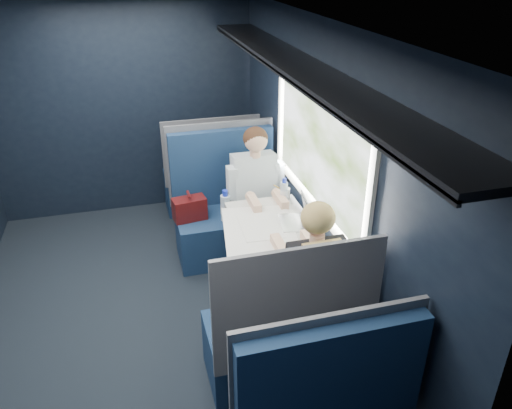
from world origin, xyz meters
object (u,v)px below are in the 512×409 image
object	(u,v)px
table	(272,234)
woman	(311,276)
seat_bay_far	(283,334)
man	(257,190)
cup	(286,193)
bottle_small	(284,191)
seat_bay_near	(226,214)
laptop	(300,216)
seat_row_front	(210,177)

from	to	relation	value
table	woman	distance (m)	0.71
seat_bay_far	man	world-z (taller)	man
table	cup	distance (m)	0.53
woman	bottle_small	bearing A→B (deg)	81.82
bottle_small	cup	xyz separation A→B (m)	(0.04, 0.06, -0.05)
table	seat_bay_near	size ratio (longest dim) A/B	0.79
table	woman	bearing A→B (deg)	-84.55
seat_bay_near	cup	bearing A→B (deg)	-43.46
seat_bay_near	bottle_small	size ratio (longest dim) A/B	5.69
cup	table	bearing A→B (deg)	-120.73
bottle_small	seat_bay_near	bearing A→B (deg)	130.52
table	cup	world-z (taller)	cup
woman	laptop	distance (m)	0.72
woman	seat_bay_near	bearing A→B (deg)	99.41
laptop	man	bearing A→B (deg)	103.08
bottle_small	cup	distance (m)	0.09
table	man	size ratio (longest dim) A/B	0.76
seat_bay_near	woman	size ratio (longest dim) A/B	0.95
seat_bay_near	seat_row_front	world-z (taller)	seat_bay_near
table	laptop	bearing A→B (deg)	-2.13
seat_bay_near	bottle_small	world-z (taller)	seat_bay_near
laptop	seat_bay_near	bearing A→B (deg)	115.82
man	bottle_small	distance (m)	0.37
laptop	bottle_small	world-z (taller)	laptop
woman	laptop	size ratio (longest dim) A/B	4.03
seat_bay_far	woman	xyz separation A→B (m)	(0.25, 0.17, 0.31)
seat_row_front	cup	xyz separation A→B (m)	(0.44, -1.36, 0.38)
woman	bottle_small	size ratio (longest dim) A/B	5.97
seat_bay_far	seat_bay_near	bearing A→B (deg)	90.38
seat_bay_near	man	size ratio (longest dim) A/B	0.95
laptop	bottle_small	size ratio (longest dim) A/B	1.48
man	cup	distance (m)	0.33
seat_row_front	seat_bay_near	bearing A→B (deg)	-90.72
seat_row_front	man	world-z (taller)	man
woman	laptop	xyz separation A→B (m)	(0.16, 0.70, 0.07)
seat_bay_far	seat_row_front	size ratio (longest dim) A/B	1.09
seat_bay_far	seat_row_front	xyz separation A→B (m)	(0.00, 2.67, -0.00)
seat_bay_far	table	bearing A→B (deg)	78.22
seat_bay_near	seat_bay_far	bearing A→B (deg)	-89.62
laptop	cup	bearing A→B (deg)	86.22
seat_bay_far	cup	bearing A→B (deg)	71.34
table	laptop	world-z (taller)	laptop
bottle_small	seat_bay_far	bearing A→B (deg)	-107.92
table	bottle_small	xyz separation A→B (m)	(0.22, 0.38, 0.17)
table	woman	world-z (taller)	woman
cup	seat_bay_far	bearing A→B (deg)	-108.66
cup	man	bearing A→B (deg)	126.87
bottle_small	man	bearing A→B (deg)	116.34
seat_bay_far	woman	bearing A→B (deg)	33.82
woman	cup	world-z (taller)	woman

